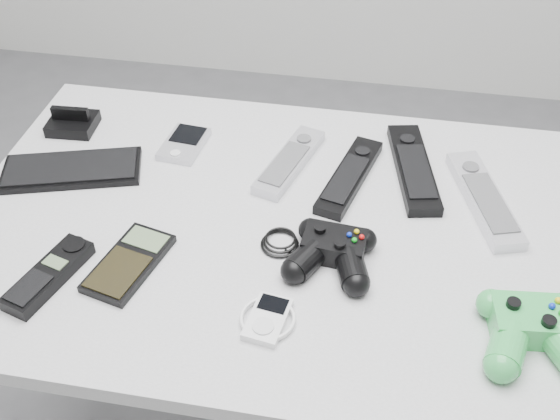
% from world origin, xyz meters
% --- Properties ---
extents(desk, '(1.13, 0.73, 0.76)m').
position_xyz_m(desk, '(-0.04, -0.03, 0.69)').
color(desk, '#A0A0A2').
rests_on(desk, floor).
extents(pda_keyboard, '(0.27, 0.17, 0.02)m').
position_xyz_m(pda_keyboard, '(-0.46, 0.04, 0.77)').
color(pda_keyboard, black).
rests_on(pda_keyboard, desk).
extents(dock_bracket, '(0.10, 0.09, 0.05)m').
position_xyz_m(dock_bracket, '(-0.52, 0.18, 0.78)').
color(dock_bracket, black).
rests_on(dock_bracket, desk).
extents(pda, '(0.08, 0.12, 0.02)m').
position_xyz_m(pda, '(-0.28, 0.16, 0.77)').
color(pda, '#B8B7BF').
rests_on(pda, desk).
extents(remote_silver_a, '(0.11, 0.22, 0.02)m').
position_xyz_m(remote_silver_a, '(-0.07, 0.13, 0.77)').
color(remote_silver_a, '#B8B7BF').
rests_on(remote_silver_a, desk).
extents(remote_black_a, '(0.11, 0.23, 0.02)m').
position_xyz_m(remote_black_a, '(0.05, 0.11, 0.77)').
color(remote_black_a, black).
rests_on(remote_black_a, desk).
extents(remote_black_b, '(0.11, 0.26, 0.02)m').
position_xyz_m(remote_black_b, '(0.16, 0.15, 0.77)').
color(remote_black_b, black).
rests_on(remote_black_b, desk).
extents(remote_silver_b, '(0.13, 0.26, 0.03)m').
position_xyz_m(remote_silver_b, '(0.29, 0.09, 0.77)').
color(remote_silver_b, silver).
rests_on(remote_silver_b, desk).
extents(cordless_handset, '(0.09, 0.17, 0.03)m').
position_xyz_m(cordless_handset, '(-0.39, -0.22, 0.77)').
color(cordless_handset, black).
rests_on(cordless_handset, desk).
extents(calculator, '(0.12, 0.17, 0.02)m').
position_xyz_m(calculator, '(-0.28, -0.17, 0.77)').
color(calculator, black).
rests_on(calculator, desk).
extents(mp3_player, '(0.09, 0.10, 0.02)m').
position_xyz_m(mp3_player, '(-0.04, -0.24, 0.77)').
color(mp3_player, silver).
rests_on(mp3_player, desk).
extents(controller_black, '(0.25, 0.17, 0.05)m').
position_xyz_m(controller_black, '(0.04, -0.10, 0.78)').
color(controller_black, black).
rests_on(controller_black, desk).
extents(controller_green, '(0.17, 0.18, 0.05)m').
position_xyz_m(controller_green, '(0.34, -0.21, 0.79)').
color(controller_green, green).
rests_on(controller_green, desk).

